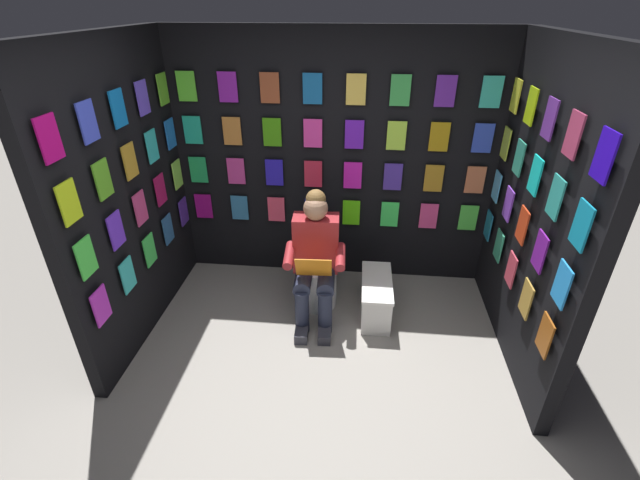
{
  "coord_description": "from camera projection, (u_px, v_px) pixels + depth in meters",
  "views": [
    {
      "loc": [
        -0.28,
        2.05,
        2.59
      ],
      "look_at": [
        0.04,
        -1.04,
        0.85
      ],
      "focal_mm": 24.35,
      "sensor_mm": 36.0,
      "label": 1
    }
  ],
  "objects": [
    {
      "name": "display_wall_right",
      "position": [
        128.0,
        197.0,
        3.44
      ],
      "size": [
        0.14,
        1.89,
        2.41
      ],
      "color": "black",
      "rests_on": "ground"
    },
    {
      "name": "person_reading",
      "position": [
        315.0,
        258.0,
        3.79
      ],
      "size": [
        0.54,
        0.7,
        1.19
      ],
      "rotation": [
        0.0,
        0.0,
        0.05
      ],
      "color": "maroon",
      "rests_on": "ground"
    },
    {
      "name": "display_wall_left",
      "position": [
        537.0,
        215.0,
        3.16
      ],
      "size": [
        0.14,
        1.89,
        2.41
      ],
      "color": "black",
      "rests_on": "ground"
    },
    {
      "name": "comic_longbox_near",
      "position": [
        376.0,
        297.0,
        3.98
      ],
      "size": [
        0.28,
        0.66,
        0.37
      ],
      "rotation": [
        0.0,
        0.0,
        0.01
      ],
      "color": "white",
      "rests_on": "ground"
    },
    {
      "name": "display_wall_back",
      "position": [
        334.0,
        163.0,
        4.16
      ],
      "size": [
        3.13,
        0.14,
        2.41
      ],
      "color": "black",
      "rests_on": "ground"
    },
    {
      "name": "toilet",
      "position": [
        317.0,
        270.0,
        4.12
      ],
      "size": [
        0.41,
        0.56,
        0.77
      ],
      "rotation": [
        0.0,
        0.0,
        0.05
      ],
      "color": "white",
      "rests_on": "ground"
    },
    {
      "name": "ground_plane",
      "position": [
        311.0,
        416.0,
        3.07
      ],
      "size": [
        30.0,
        30.0,
        0.0
      ],
      "primitive_type": "plane",
      "color": "gray"
    }
  ]
}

